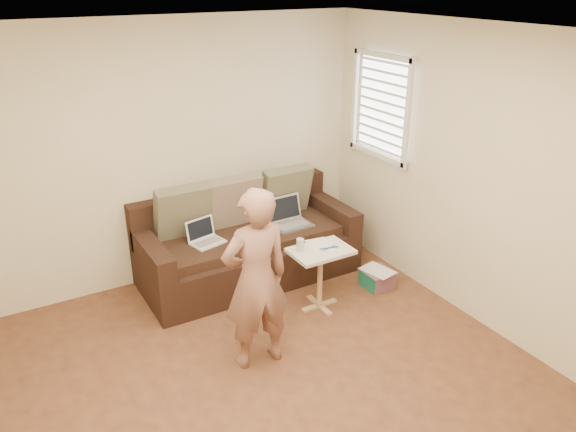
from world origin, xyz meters
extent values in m
plane|color=#532C1F|center=(0.00, 0.00, 0.00)|extent=(4.50, 4.50, 0.00)
plane|color=white|center=(0.00, 0.00, 2.60)|extent=(4.50, 4.50, 0.00)
plane|color=beige|center=(0.00, 2.25, 1.30)|extent=(4.00, 0.00, 4.00)
plane|color=beige|center=(2.00, 0.00, 1.30)|extent=(0.00, 4.50, 4.50)
imported|color=brown|center=(-0.01, 0.49, 0.76)|extent=(0.57, 0.40, 1.53)
camera|label=1|loc=(-1.70, -2.90, 2.94)|focal=34.99mm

